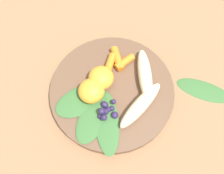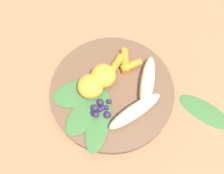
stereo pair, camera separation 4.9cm
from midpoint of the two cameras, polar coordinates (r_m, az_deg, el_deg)
ground_plane at (r=0.52m, az=2.68°, el=-1.81°), size 2.40×2.40×0.00m
bowl at (r=0.51m, az=2.73°, el=-1.31°), size 0.26×0.26×0.02m
banana_peeled_left at (r=0.50m, az=11.22°, el=0.78°), size 0.12×0.07×0.03m
banana_peeled_right at (r=0.47m, az=8.47°, el=-6.02°), size 0.07×0.12×0.03m
orange_segment_near at (r=0.48m, az=-2.24°, el=-0.13°), size 0.05×0.05×0.04m
orange_segment_far at (r=0.49m, az=0.78°, el=2.41°), size 0.05×0.05×0.04m
carrot_front at (r=0.51m, az=7.26°, el=4.84°), size 0.02×0.05×0.02m
carrot_mid_left at (r=0.52m, az=5.79°, el=5.99°), size 0.06×0.03×0.02m
carrot_mid_right at (r=0.51m, az=3.69°, el=5.16°), size 0.05×0.04×0.02m
blueberry_pile at (r=0.47m, az=0.08°, el=-5.51°), size 0.04×0.05×0.03m
coconut_shred_patch at (r=0.47m, az=-3.98°, el=-7.17°), size 0.05×0.05×0.00m
kale_leaf_left at (r=0.49m, az=-5.27°, el=-1.80°), size 0.06×0.11×0.00m
kale_leaf_right at (r=0.48m, az=-3.24°, el=-6.32°), size 0.11×0.12×0.00m
kale_leaf_rear at (r=0.47m, az=-0.35°, el=-8.13°), size 0.14×0.09×0.00m
kale_leaf_stray at (r=0.55m, az=23.78°, el=-5.65°), size 0.12×0.11×0.01m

